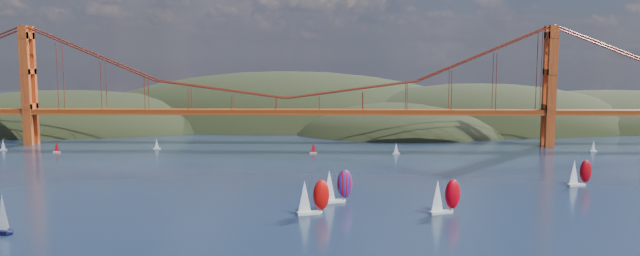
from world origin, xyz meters
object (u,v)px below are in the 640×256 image
at_px(racer_1, 445,195).
at_px(racer_3, 580,172).
at_px(racer_0, 313,196).
at_px(racer_rwb, 337,185).

relative_size(racer_1, racer_3, 1.08).
relative_size(racer_0, racer_3, 1.09).
xyz_separation_m(racer_1, racer_rwb, (-28.61, 11.62, 0.17)).
bearing_deg(racer_1, racer_0, 161.94).
distance_m(racer_0, racer_rwb, 14.76).
bearing_deg(racer_0, racer_1, -16.38).
height_order(racer_0, racer_rwb, racer_rwb).
bearing_deg(racer_rwb, racer_0, -138.03).
distance_m(racer_0, racer_3, 92.54).
xyz_separation_m(racer_0, racer_1, (35.01, 1.68, -0.01)).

